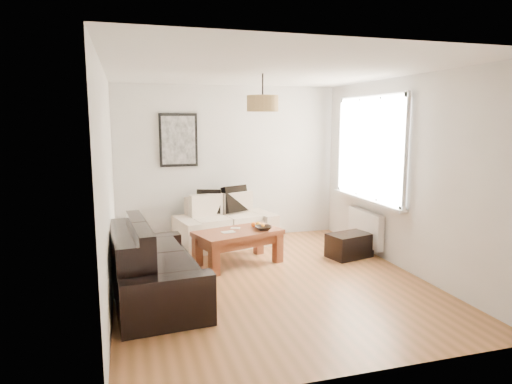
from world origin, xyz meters
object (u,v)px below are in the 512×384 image
object	(u,v)px
loveseat_cream	(225,222)
coffee_table	(238,247)
sofa_leather	(155,264)
ottoman	(349,245)

from	to	relation	value
loveseat_cream	coffee_table	distance (m)	1.03
sofa_leather	coffee_table	distance (m)	1.54
ottoman	sofa_leather	bearing A→B (deg)	-164.56
loveseat_cream	coffee_table	world-z (taller)	loveseat_cream
ottoman	coffee_table	bearing A→B (deg)	174.89
ottoman	loveseat_cream	bearing A→B (deg)	144.27
loveseat_cream	sofa_leather	world-z (taller)	sofa_leather
coffee_table	sofa_leather	bearing A→B (deg)	-142.04
loveseat_cream	ottoman	bearing A→B (deg)	-47.03
coffee_table	ottoman	bearing A→B (deg)	-5.11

